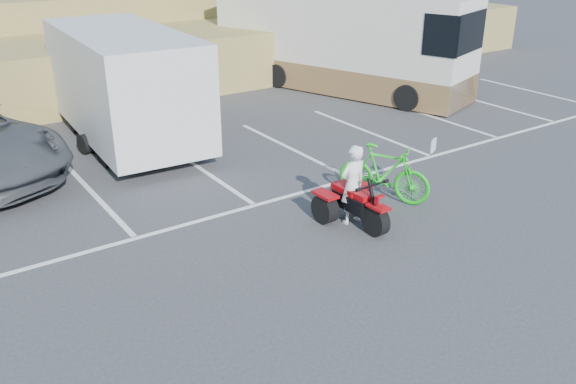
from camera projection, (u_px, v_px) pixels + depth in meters
ground at (322, 250)px, 11.33m from camera, size 100.00×100.00×0.00m
parking_stripes at (250, 173)px, 14.86m from camera, size 28.00×5.16×0.01m
grass_embankment at (70, 47)px, 22.49m from camera, size 40.00×8.50×3.10m
red_trike_atv at (356, 224)px, 12.31m from camera, size 1.24×1.63×1.04m
rider at (353, 185)px, 12.09m from camera, size 0.61×0.41×1.65m
green_dirt_bike at (384, 173)px, 13.20m from camera, size 1.49×2.11×1.25m
cargo_trailer at (125, 83)px, 16.43m from camera, size 2.96×6.65×3.04m
rv_motorhome at (339, 48)px, 21.97m from camera, size 5.50×9.87×3.46m
quad_atv_blue at (112, 154)px, 16.09m from camera, size 1.39×1.71×1.01m
quad_atv_green at (158, 143)px, 16.93m from camera, size 1.29×1.67×1.04m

